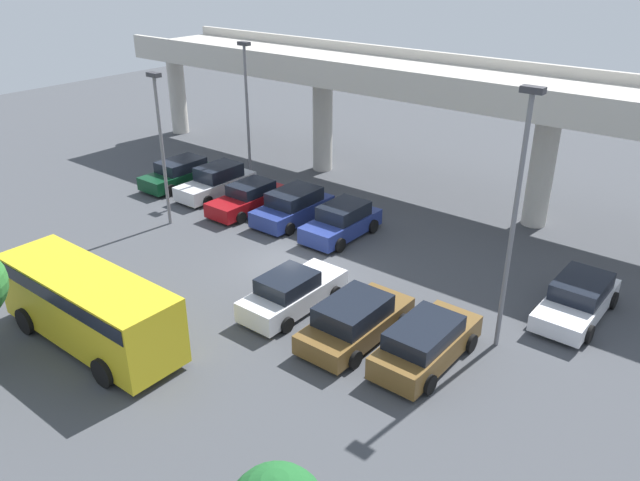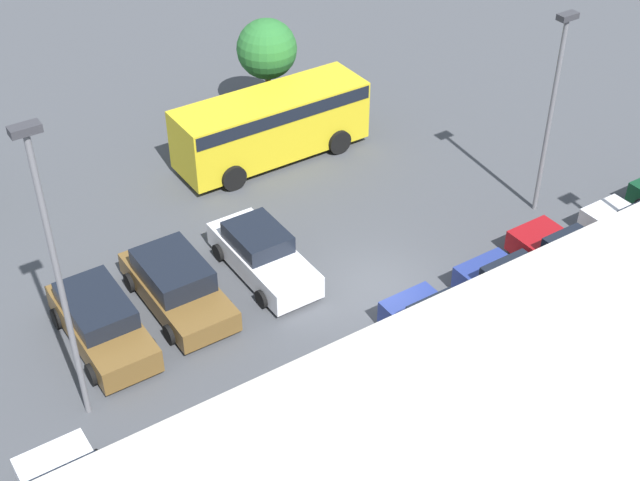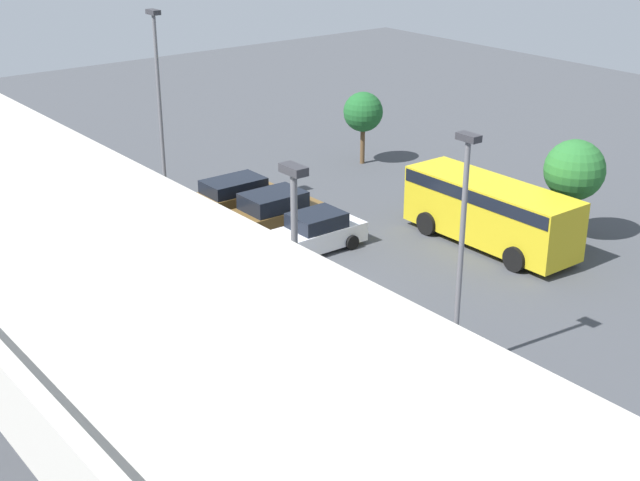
% 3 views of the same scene
% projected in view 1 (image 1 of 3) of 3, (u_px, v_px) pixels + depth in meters
% --- Properties ---
extents(ground_plane, '(86.98, 86.98, 0.00)m').
position_uv_depth(ground_plane, '(289.00, 263.00, 27.49)').
color(ground_plane, '#424449').
extents(highway_overpass, '(41.79, 6.35, 7.29)m').
position_uv_depth(highway_overpass, '(424.00, 88.00, 32.60)').
color(highway_overpass, '#BCB7AD').
rests_on(highway_overpass, ground_plane).
extents(parked_car_0, '(2.09, 4.43, 1.52)m').
position_uv_depth(parked_car_0, '(179.00, 173.00, 35.98)').
color(parked_car_0, '#0C381E').
rests_on(parked_car_0, ground_plane).
extents(parked_car_1, '(2.01, 4.69, 1.66)m').
position_uv_depth(parked_car_1, '(217.00, 182.00, 34.65)').
color(parked_car_1, silver).
rests_on(parked_car_1, ground_plane).
extents(parked_car_2, '(2.01, 4.61, 1.48)m').
position_uv_depth(parked_car_2, '(249.00, 198.00, 32.63)').
color(parked_car_2, maroon).
rests_on(parked_car_2, ground_plane).
extents(parked_car_3, '(2.20, 4.43, 1.61)m').
position_uv_depth(parked_car_3, '(293.00, 206.00, 31.37)').
color(parked_car_3, navy).
rests_on(parked_car_3, ground_plane).
extents(parked_car_4, '(2.09, 4.32, 1.61)m').
position_uv_depth(parked_car_4, '(342.00, 222.00, 29.67)').
color(parked_car_4, navy).
rests_on(parked_car_4, ground_plane).
extents(parked_car_5, '(2.02, 4.61, 1.55)m').
position_uv_depth(parked_car_5, '(292.00, 292.00, 23.75)').
color(parked_car_5, silver).
rests_on(parked_car_5, ground_plane).
extents(parked_car_6, '(2.21, 4.74, 1.57)m').
position_uv_depth(parked_car_6, '(355.00, 320.00, 21.93)').
color(parked_car_6, brown).
rests_on(parked_car_6, ground_plane).
extents(parked_car_7, '(2.07, 4.58, 1.55)m').
position_uv_depth(parked_car_7, '(426.00, 343.00, 20.68)').
color(parked_car_7, brown).
rests_on(parked_car_7, ground_plane).
extents(parked_car_8, '(2.12, 4.74, 1.45)m').
position_uv_depth(parked_car_8, '(578.00, 299.00, 23.35)').
color(parked_car_8, silver).
rests_on(parked_car_8, ground_plane).
extents(shuttle_bus, '(7.70, 2.65, 2.66)m').
position_uv_depth(shuttle_bus, '(88.00, 303.00, 21.36)').
color(shuttle_bus, gold).
rests_on(shuttle_bus, ground_plane).
extents(lamp_post_near_aisle, '(0.70, 0.35, 7.47)m').
position_uv_depth(lamp_post_near_aisle, '(161.00, 138.00, 29.48)').
color(lamp_post_near_aisle, slate).
rests_on(lamp_post_near_aisle, ground_plane).
extents(lamp_post_mid_lot, '(0.70, 0.35, 8.04)m').
position_uv_depth(lamp_post_mid_lot, '(247.00, 104.00, 34.47)').
color(lamp_post_mid_lot, slate).
rests_on(lamp_post_mid_lot, ground_plane).
extents(lamp_post_by_overpass, '(0.70, 0.35, 8.99)m').
position_uv_depth(lamp_post_by_overpass, '(516.00, 207.00, 19.65)').
color(lamp_post_by_overpass, slate).
rests_on(lamp_post_by_overpass, ground_plane).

